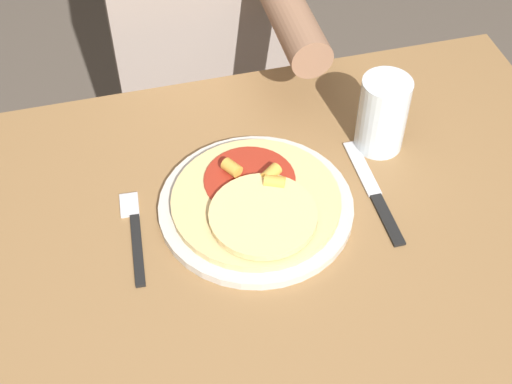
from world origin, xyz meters
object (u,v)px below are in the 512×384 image
object	(u,v)px
dining_table	(283,281)
drinking_glass	(382,114)
person_diner	(201,26)
plate	(256,207)
fork	(134,231)
pizza	(257,202)
knife	(374,193)

from	to	relation	value
dining_table	drinking_glass	world-z (taller)	drinking_glass
person_diner	drinking_glass	bearing A→B (deg)	-67.71
dining_table	person_diner	world-z (taller)	person_diner
dining_table	plate	bearing A→B (deg)	124.23
fork	pizza	bearing A→B (deg)	-2.91
fork	knife	xyz separation A→B (m)	(0.37, -0.02, 0.00)
fork	knife	world-z (taller)	same
dining_table	drinking_glass	size ratio (longest dim) A/B	7.90
plate	dining_table	bearing A→B (deg)	-55.77
plate	knife	bearing A→B (deg)	-4.39
plate	drinking_glass	world-z (taller)	drinking_glass
pizza	knife	size ratio (longest dim) A/B	1.16
pizza	knife	world-z (taller)	pizza
pizza	knife	distance (m)	0.19
dining_table	pizza	xyz separation A→B (m)	(-0.03, 0.04, 0.16)
plate	knife	distance (m)	0.19
pizza	drinking_glass	bearing A→B (deg)	22.49
drinking_glass	person_diner	bearing A→B (deg)	112.29
dining_table	fork	world-z (taller)	fork
plate	drinking_glass	bearing A→B (deg)	21.16
knife	person_diner	xyz separation A→B (m)	(-0.16, 0.59, -0.07)
drinking_glass	person_diner	world-z (taller)	person_diner
drinking_glass	person_diner	distance (m)	0.54
fork	person_diner	size ratio (longest dim) A/B	0.15
fork	person_diner	bearing A→B (deg)	69.62
dining_table	fork	bearing A→B (deg)	166.79
dining_table	person_diner	bearing A→B (deg)	90.30
plate	pizza	distance (m)	0.02
drinking_glass	pizza	bearing A→B (deg)	-157.51
dining_table	fork	xyz separation A→B (m)	(-0.22, 0.05, 0.14)
plate	pizza	xyz separation A→B (m)	(0.00, -0.01, 0.02)
pizza	fork	xyz separation A→B (m)	(-0.18, 0.01, -0.02)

